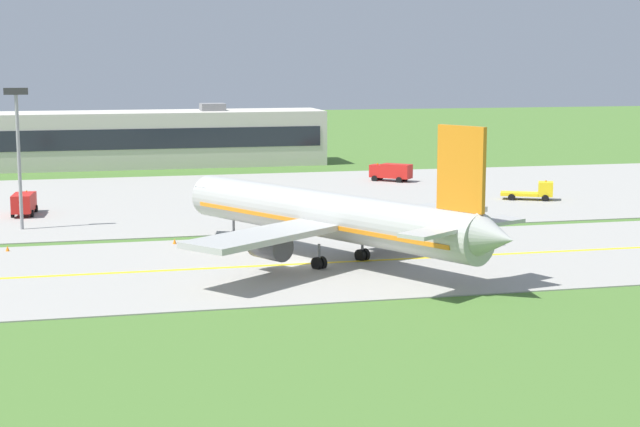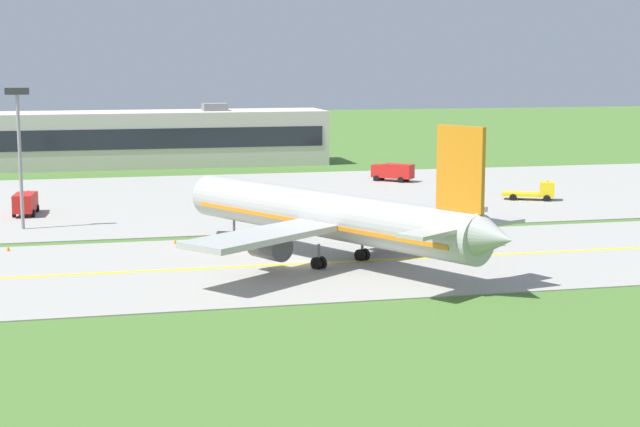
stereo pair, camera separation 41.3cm
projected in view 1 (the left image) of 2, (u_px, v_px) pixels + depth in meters
ground_plane at (301, 265)px, 86.84m from camera, size 500.00×500.00×0.00m
taxiway_strip at (301, 265)px, 86.83m from camera, size 240.00×28.00×0.10m
apron_pad at (307, 196)px, 129.49m from camera, size 140.00×52.00×0.10m
taxiway_centreline at (301, 264)px, 86.82m from camera, size 220.00×0.60×0.01m
airplane_lead at (329, 216)px, 87.21m from camera, size 30.08×36.17×12.70m
service_truck_baggage at (24, 202)px, 113.58m from camera, size 2.78×6.16×2.60m
service_truck_fuel at (391, 171)px, 144.47m from camera, size 5.89×5.47×2.60m
service_truck_catering at (535, 191)px, 125.59m from camera, size 6.65×4.65×2.59m
terminal_building at (140, 139)px, 164.92m from camera, size 60.61×12.08×10.17m
apron_light_mast at (18, 141)px, 102.91m from camera, size 2.40×0.50×14.70m
traffic_cone_near_edge at (175, 242)px, 96.14m from camera, size 0.44×0.44×0.60m
traffic_cone_mid_edge at (7, 249)px, 92.52m from camera, size 0.44×0.44×0.60m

